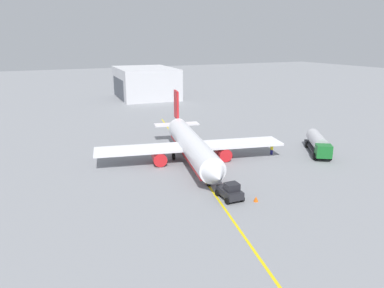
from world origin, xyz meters
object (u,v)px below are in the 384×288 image
Objects in this scene: fuel_tanker at (318,143)px; refueling_worker at (272,150)px; pushback_tug at (230,191)px; safety_cone_nose at (256,199)px; airplane at (191,146)px.

fuel_tanker is 8.14m from refueling_worker.
fuel_tanker is 25.28m from pushback_tug.
airplane is at bearing -178.18° from safety_cone_nose.
airplane is at bearing 172.77° from pushback_tug.
pushback_tug reaches higher than refueling_worker.
pushback_tug is (15.02, -1.91, -1.59)m from airplane.
refueling_worker is 2.62× the size of safety_cone_nose.
safety_cone_nose is (1.95, 2.45, -0.68)m from pushback_tug.
airplane is at bearing -103.86° from fuel_tanker.
refueling_worker is (2.65, 13.76, -1.78)m from airplane.
safety_cone_nose is at bearing 1.82° from airplane.
refueling_worker is at bearing 137.29° from safety_cone_nose.
refueling_worker is (-2.63, -7.65, -0.91)m from fuel_tanker.
fuel_tanker reaches higher than safety_cone_nose.
airplane is 18.22× the size of refueling_worker.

